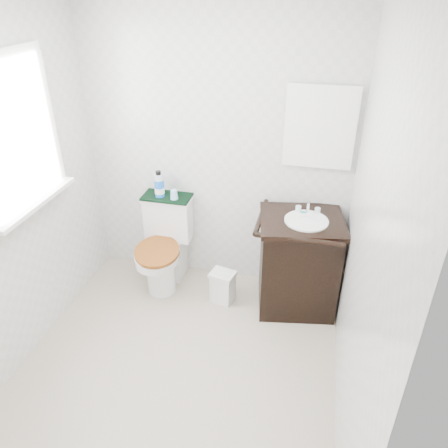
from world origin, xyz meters
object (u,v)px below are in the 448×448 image
at_px(trash_bin, 223,287).
at_px(toilet, 165,248).
at_px(cup, 174,194).
at_px(vanity, 298,261).
at_px(mouthwash_bottle, 159,185).

bearing_deg(trash_bin, toilet, 163.10).
relative_size(trash_bin, cup, 3.53).
xyz_separation_m(toilet, trash_bin, (0.56, -0.17, -0.20)).
height_order(vanity, trash_bin, vanity).
distance_m(toilet, vanity, 1.16).
distance_m(mouthwash_bottle, cup, 0.15).
distance_m(vanity, mouthwash_bottle, 1.31).
xyz_separation_m(trash_bin, mouthwash_bottle, (-0.61, 0.27, 0.75)).
height_order(trash_bin, cup, cup).
distance_m(trash_bin, cup, 0.87).
relative_size(trash_bin, mouthwash_bottle, 1.26).
bearing_deg(mouthwash_bottle, trash_bin, -23.99).
distance_m(vanity, trash_bin, 0.67).
height_order(mouthwash_bottle, cup, mouthwash_bottle).
height_order(toilet, mouthwash_bottle, mouthwash_bottle).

